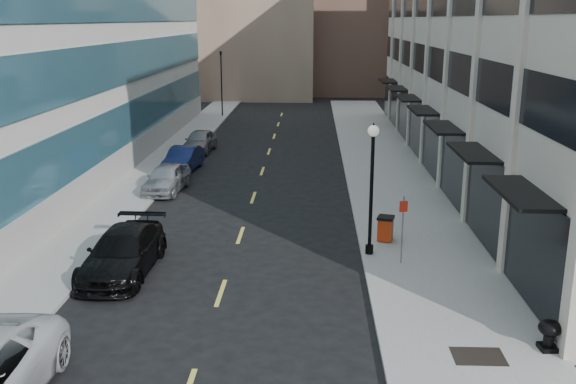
# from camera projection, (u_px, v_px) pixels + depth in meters

# --- Properties ---
(sidewalk_right) EXTENTS (5.00, 80.00, 0.15)m
(sidewalk_right) POSITION_uv_depth(u_px,v_px,m) (398.00, 198.00, 32.97)
(sidewalk_right) COLOR gray
(sidewalk_right) RESTS_ON ground
(sidewalk_left) EXTENTS (3.00, 80.00, 0.15)m
(sidewalk_left) POSITION_uv_depth(u_px,v_px,m) (129.00, 195.00, 33.50)
(sidewalk_left) COLOR gray
(sidewalk_left) RESTS_ON ground
(building_right) EXTENTS (15.30, 46.50, 18.25)m
(building_right) POSITION_uv_depth(u_px,v_px,m) (554.00, 18.00, 37.02)
(building_right) COLOR beige
(building_right) RESTS_ON ground
(skyline_tan_far) EXTENTS (12.00, 14.00, 22.00)m
(skyline_tan_far) POSITION_uv_depth(u_px,v_px,m) (188.00, 3.00, 86.88)
(skyline_tan_far) COLOR #967C62
(skyline_tan_far) RESTS_ON ground
(skyline_stone) EXTENTS (10.00, 14.00, 20.00)m
(skyline_stone) POSITION_uv_depth(u_px,v_px,m) (443.00, 10.00, 74.34)
(skyline_stone) COLOR beige
(skyline_stone) RESTS_ON ground
(grate_far) EXTENTS (1.40, 1.00, 0.01)m
(grate_far) POSITION_uv_depth(u_px,v_px,m) (478.00, 356.00, 17.31)
(grate_far) COLOR black
(grate_far) RESTS_ON sidewalk_right
(road_centerline) EXTENTS (0.15, 68.20, 0.01)m
(road_centerline) POSITION_uv_depth(u_px,v_px,m) (247.00, 214.00, 30.38)
(road_centerline) COLOR #D8CC4C
(road_centerline) RESTS_ON ground
(traffic_signal) EXTENTS (0.66, 0.66, 6.98)m
(traffic_signal) POSITION_uv_depth(u_px,v_px,m) (221.00, 55.00, 58.99)
(traffic_signal) COLOR black
(traffic_signal) RESTS_ON ground
(car_black_pickup) EXTENTS (2.35, 5.53, 1.59)m
(car_black_pickup) POSITION_uv_depth(u_px,v_px,m) (123.00, 252.00, 23.19)
(car_black_pickup) COLOR black
(car_black_pickup) RESTS_ON ground
(car_silver_sedan) EXTENTS (2.15, 4.54, 1.50)m
(car_silver_sedan) POSITION_uv_depth(u_px,v_px,m) (167.00, 178.00, 34.22)
(car_silver_sedan) COLOR #979B9F
(car_silver_sedan) RESTS_ON ground
(car_blue_sedan) EXTENTS (1.94, 4.56, 1.46)m
(car_blue_sedan) POSITION_uv_depth(u_px,v_px,m) (183.00, 159.00, 38.83)
(car_blue_sedan) COLOR #121B46
(car_blue_sedan) RESTS_ON ground
(car_grey_sedan) EXTENTS (2.08, 4.57, 1.52)m
(car_grey_sedan) POSITION_uv_depth(u_px,v_px,m) (200.00, 141.00, 44.52)
(car_grey_sedan) COLOR slate
(car_grey_sedan) RESTS_ON ground
(trash_bin) EXTENTS (0.79, 0.80, 1.05)m
(trash_bin) POSITION_uv_depth(u_px,v_px,m) (385.00, 228.00, 26.21)
(trash_bin) COLOR #AA2A0B
(trash_bin) RESTS_ON sidewalk_right
(lamppost) EXTENTS (0.43, 0.43, 5.15)m
(lamppost) POSITION_uv_depth(u_px,v_px,m) (372.00, 178.00, 24.13)
(lamppost) COLOR black
(lamppost) RESTS_ON sidewalk_right
(sign_post) EXTENTS (0.30, 0.07, 2.58)m
(sign_post) POSITION_uv_depth(u_px,v_px,m) (403.00, 221.00, 23.52)
(sign_post) COLOR slate
(sign_post) RESTS_ON sidewalk_right
(urn_planter) EXTENTS (0.64, 0.64, 0.88)m
(urn_planter) POSITION_uv_depth(u_px,v_px,m) (550.00, 332.00, 17.53)
(urn_planter) COLOR black
(urn_planter) RESTS_ON sidewalk_right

